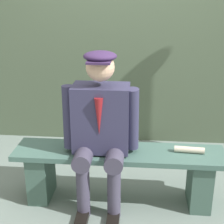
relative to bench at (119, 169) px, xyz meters
The scene contains 5 objects.
ground_plane 0.31m from the bench, ahead, with size 30.00×30.00×0.00m, color slate.
bench is the anchor object (origin of this frame).
seated_man 0.47m from the bench, 18.07° to the left, with size 0.63×0.55×1.34m.
rolled_magazine 0.62m from the bench, behind, with size 0.05×0.05×0.25m, color beige.
stadium_wall 1.61m from the bench, 90.00° to the right, with size 12.00×0.24×2.18m, color #495943.
Camera 1 is at (-0.17, 2.59, 1.80)m, focal length 54.51 mm.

